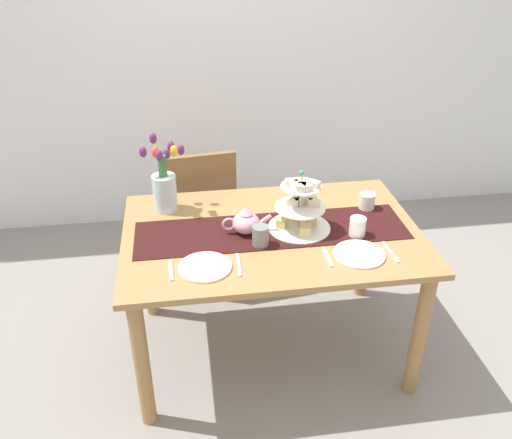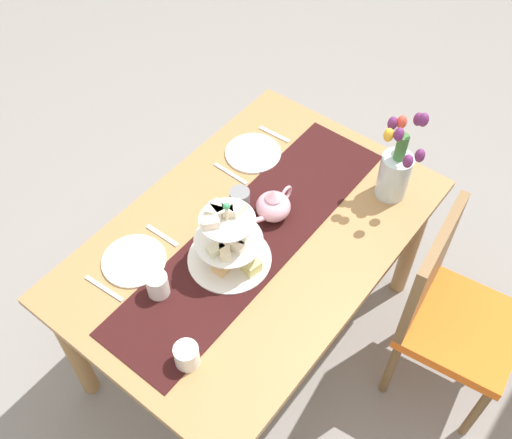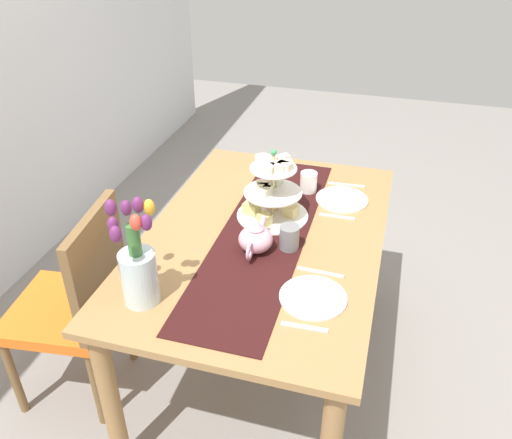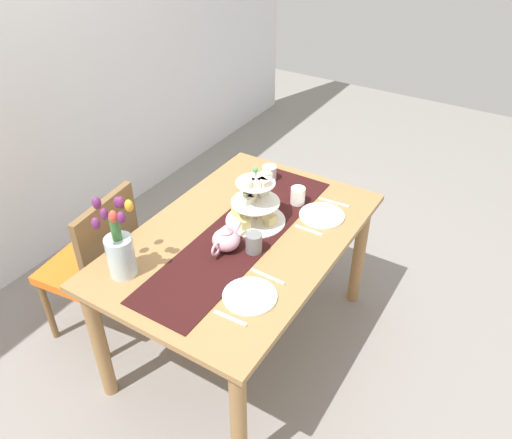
# 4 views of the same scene
# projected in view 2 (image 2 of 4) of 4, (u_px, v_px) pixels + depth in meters

# --- Properties ---
(ground_plane) EXTENTS (8.00, 8.00, 0.00)m
(ground_plane) POSITION_uv_depth(u_px,v_px,m) (253.00, 333.00, 2.82)
(ground_plane) COLOR gray
(dining_table) EXTENTS (1.41, 0.93, 0.74)m
(dining_table) POSITION_uv_depth(u_px,v_px,m) (253.00, 254.00, 2.33)
(dining_table) COLOR #A37747
(dining_table) RESTS_ON ground_plane
(chair_left) EXTENTS (0.47, 0.47, 0.91)m
(chair_left) POSITION_uv_depth(u_px,v_px,m) (449.00, 309.00, 2.33)
(chair_left) COLOR brown
(chair_left) RESTS_ON ground_plane
(table_runner) EXTENTS (1.29, 0.34, 0.00)m
(table_runner) POSITION_uv_depth(u_px,v_px,m) (254.00, 236.00, 2.24)
(table_runner) COLOR black
(table_runner) RESTS_ON dining_table
(tiered_cake_stand) EXTENTS (0.30, 0.30, 0.30)m
(tiered_cake_stand) POSITION_uv_depth(u_px,v_px,m) (229.00, 243.00, 2.09)
(tiered_cake_stand) COLOR beige
(tiered_cake_stand) RESTS_ON table_runner
(teapot) EXTENTS (0.24, 0.13, 0.14)m
(teapot) POSITION_uv_depth(u_px,v_px,m) (274.00, 205.00, 2.26)
(teapot) COLOR #E5A8BC
(teapot) RESTS_ON table_runner
(tulip_vase) EXTENTS (0.22, 0.17, 0.40)m
(tulip_vase) POSITION_uv_depth(u_px,v_px,m) (396.00, 168.00, 2.27)
(tulip_vase) COLOR silver
(tulip_vase) RESTS_ON dining_table
(cream_jug) EXTENTS (0.08, 0.08, 0.08)m
(cream_jug) POSITION_uv_depth(u_px,v_px,m) (187.00, 355.00, 1.90)
(cream_jug) COLOR white
(cream_jug) RESTS_ON dining_table
(dinner_plate_left) EXTENTS (0.23, 0.23, 0.01)m
(dinner_plate_left) POSITION_uv_depth(u_px,v_px,m) (253.00, 153.00, 2.51)
(dinner_plate_left) COLOR white
(dinner_plate_left) RESTS_ON dining_table
(fork_left) EXTENTS (0.02, 0.15, 0.01)m
(fork_left) POSITION_uv_depth(u_px,v_px,m) (274.00, 134.00, 2.58)
(fork_left) COLOR silver
(fork_left) RESTS_ON dining_table
(knife_left) EXTENTS (0.02, 0.17, 0.01)m
(knife_left) POSITION_uv_depth(u_px,v_px,m) (231.00, 174.00, 2.44)
(knife_left) COLOR silver
(knife_left) RESTS_ON dining_table
(dinner_plate_right) EXTENTS (0.23, 0.23, 0.01)m
(dinner_plate_right) POSITION_uv_depth(u_px,v_px,m) (134.00, 261.00, 2.17)
(dinner_plate_right) COLOR white
(dinner_plate_right) RESTS_ON dining_table
(fork_right) EXTENTS (0.02, 0.15, 0.01)m
(fork_right) POSITION_uv_depth(u_px,v_px,m) (162.00, 236.00, 2.24)
(fork_right) COLOR silver
(fork_right) RESTS_ON dining_table
(knife_right) EXTENTS (0.03, 0.17, 0.01)m
(knife_right) POSITION_uv_depth(u_px,v_px,m) (104.00, 288.00, 2.10)
(knife_right) COLOR silver
(knife_right) RESTS_ON dining_table
(mug_grey) EXTENTS (0.08, 0.08, 0.09)m
(mug_grey) POSITION_uv_depth(u_px,v_px,m) (240.00, 200.00, 2.29)
(mug_grey) COLOR slate
(mug_grey) RESTS_ON table_runner
(mug_white_text) EXTENTS (0.08, 0.08, 0.09)m
(mug_white_text) POSITION_uv_depth(u_px,v_px,m) (158.00, 285.00, 2.06)
(mug_white_text) COLOR white
(mug_white_text) RESTS_ON dining_table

